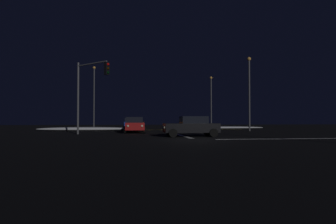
{
  "coord_description": "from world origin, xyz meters",
  "views": [
    {
      "loc": [
        -4.59,
        -19.82,
        1.31
      ],
      "look_at": [
        -0.2,
        12.05,
        2.11
      ],
      "focal_mm": 32.99,
      "sensor_mm": 36.0,
      "label": 1
    }
  ],
  "objects_px": {
    "sedan_black_crossing": "(192,126)",
    "traffic_signal_nw": "(90,84)",
    "sedan_red": "(134,125)",
    "streetlamp_right_far": "(211,98)",
    "sedan_orange": "(135,124)",
    "sedan_blue": "(131,123)",
    "streetlamp_right_near": "(249,88)",
    "streetlamp_left_far": "(94,93)"
  },
  "relations": [
    {
      "from": "sedan_black_crossing",
      "to": "traffic_signal_nw",
      "type": "height_order",
      "value": "traffic_signal_nw"
    },
    {
      "from": "sedan_red",
      "to": "streetlamp_right_far",
      "type": "bearing_deg",
      "value": 55.08
    },
    {
      "from": "sedan_orange",
      "to": "traffic_signal_nw",
      "type": "height_order",
      "value": "traffic_signal_nw"
    },
    {
      "from": "traffic_signal_nw",
      "to": "sedan_blue",
      "type": "bearing_deg",
      "value": 76.09
    },
    {
      "from": "traffic_signal_nw",
      "to": "streetlamp_right_far",
      "type": "xyz_separation_m",
      "value": [
        17.28,
        22.33,
        0.5
      ]
    },
    {
      "from": "sedan_blue",
      "to": "traffic_signal_nw",
      "type": "height_order",
      "value": "traffic_signal_nw"
    },
    {
      "from": "sedan_blue",
      "to": "traffic_signal_nw",
      "type": "bearing_deg",
      "value": -103.91
    },
    {
      "from": "sedan_red",
      "to": "traffic_signal_nw",
      "type": "xyz_separation_m",
      "value": [
        -3.99,
        -3.3,
        3.65
      ]
    },
    {
      "from": "sedan_orange",
      "to": "streetlamp_right_near",
      "type": "bearing_deg",
      "value": -10.16
    },
    {
      "from": "sedan_red",
      "to": "streetlamp_right_near",
      "type": "xyz_separation_m",
      "value": [
        13.29,
        3.03,
        4.16
      ]
    },
    {
      "from": "sedan_blue",
      "to": "streetlamp_left_far",
      "type": "height_order",
      "value": "streetlamp_left_far"
    },
    {
      "from": "sedan_black_crossing",
      "to": "streetlamp_right_near",
      "type": "height_order",
      "value": "streetlamp_right_near"
    },
    {
      "from": "streetlamp_left_far",
      "to": "streetlamp_right_far",
      "type": "bearing_deg",
      "value": 0.0
    },
    {
      "from": "sedan_black_crossing",
      "to": "traffic_signal_nw",
      "type": "bearing_deg",
      "value": 153.46
    },
    {
      "from": "sedan_red",
      "to": "streetlamp_left_far",
      "type": "height_order",
      "value": "streetlamp_left_far"
    },
    {
      "from": "sedan_orange",
      "to": "streetlamp_right_far",
      "type": "height_order",
      "value": "streetlamp_right_far"
    },
    {
      "from": "sedan_red",
      "to": "streetlamp_right_near",
      "type": "bearing_deg",
      "value": 12.85
    },
    {
      "from": "sedan_orange",
      "to": "sedan_black_crossing",
      "type": "distance_m",
      "value": 13.37
    },
    {
      "from": "streetlamp_right_far",
      "to": "streetlamp_right_near",
      "type": "distance_m",
      "value": 16.0
    },
    {
      "from": "streetlamp_right_far",
      "to": "streetlamp_left_far",
      "type": "relative_size",
      "value": 0.87
    },
    {
      "from": "sedan_orange",
      "to": "sedan_black_crossing",
      "type": "height_order",
      "value": "same"
    },
    {
      "from": "streetlamp_right_near",
      "to": "sedan_blue",
      "type": "bearing_deg",
      "value": 145.88
    },
    {
      "from": "sedan_orange",
      "to": "sedan_blue",
      "type": "xyz_separation_m",
      "value": [
        -0.4,
        6.78,
        0.0
      ]
    },
    {
      "from": "streetlamp_right_far",
      "to": "streetlamp_left_far",
      "type": "xyz_separation_m",
      "value": [
        -19.11,
        0.0,
        0.65
      ]
    },
    {
      "from": "sedan_orange",
      "to": "streetlamp_left_far",
      "type": "relative_size",
      "value": 0.44
    },
    {
      "from": "sedan_red",
      "to": "streetlamp_right_near",
      "type": "distance_m",
      "value": 14.25
    },
    {
      "from": "sedan_black_crossing",
      "to": "streetlamp_right_near",
      "type": "bearing_deg",
      "value": 48.99
    },
    {
      "from": "sedan_orange",
      "to": "streetlamp_right_far",
      "type": "distance_m",
      "value": 19.34
    },
    {
      "from": "traffic_signal_nw",
      "to": "sedan_black_crossing",
      "type": "bearing_deg",
      "value": -26.54
    },
    {
      "from": "sedan_black_crossing",
      "to": "sedan_red",
      "type": "bearing_deg",
      "value": 119.67
    },
    {
      "from": "streetlamp_right_far",
      "to": "streetlamp_right_near",
      "type": "height_order",
      "value": "streetlamp_right_near"
    },
    {
      "from": "streetlamp_right_far",
      "to": "sedan_blue",
      "type": "bearing_deg",
      "value": -152.89
    },
    {
      "from": "sedan_red",
      "to": "sedan_orange",
      "type": "distance_m",
      "value": 5.37
    },
    {
      "from": "sedan_orange",
      "to": "traffic_signal_nw",
      "type": "distance_m",
      "value": 10.31
    },
    {
      "from": "sedan_black_crossing",
      "to": "streetlamp_right_far",
      "type": "distance_m",
      "value": 28.25
    },
    {
      "from": "sedan_blue",
      "to": "streetlamp_left_far",
      "type": "bearing_deg",
      "value": 129.4
    },
    {
      "from": "traffic_signal_nw",
      "to": "streetlamp_left_far",
      "type": "bearing_deg",
      "value": 94.69
    },
    {
      "from": "streetlamp_right_far",
      "to": "streetlamp_left_far",
      "type": "bearing_deg",
      "value": 180.0
    },
    {
      "from": "sedan_blue",
      "to": "sedan_black_crossing",
      "type": "xyz_separation_m",
      "value": [
        4.38,
        -19.54,
        0.0
      ]
    },
    {
      "from": "streetlamp_right_far",
      "to": "sedan_orange",
      "type": "bearing_deg",
      "value": -133.69
    },
    {
      "from": "streetlamp_left_far",
      "to": "streetlamp_right_near",
      "type": "bearing_deg",
      "value": -39.94
    },
    {
      "from": "sedan_red",
      "to": "traffic_signal_nw",
      "type": "distance_m",
      "value": 6.33
    }
  ]
}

